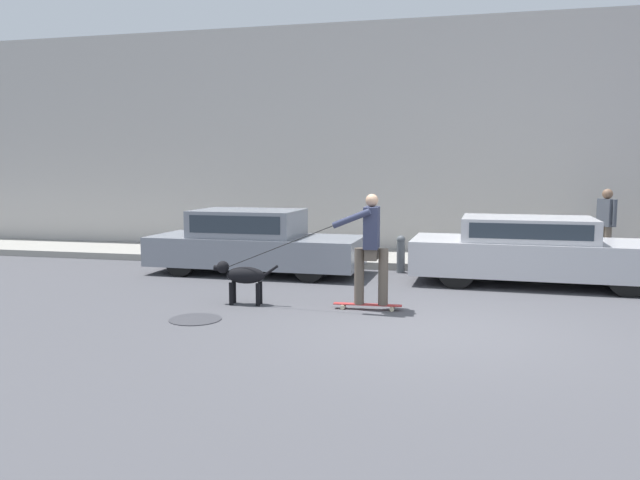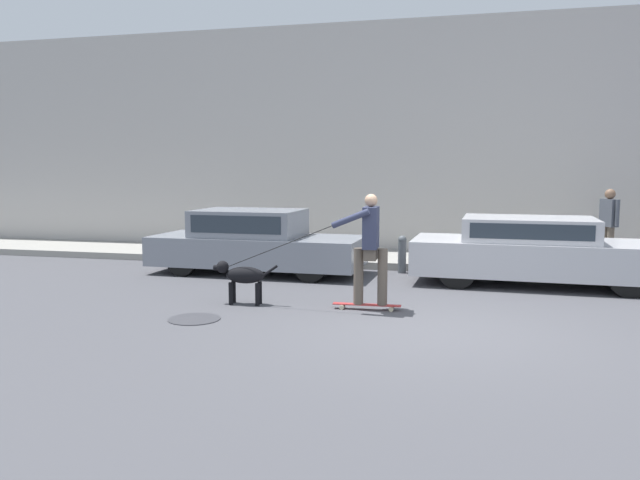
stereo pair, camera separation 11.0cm
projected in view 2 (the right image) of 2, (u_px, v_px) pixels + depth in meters
The scene contains 10 objects.
ground_plane at pixel (433, 329), 8.41m from camera, with size 36.00×36.00×0.00m, color #47474C.
back_wall at pixel (456, 140), 14.95m from camera, with size 32.00×0.30×5.72m.
sidewalk_curb at pixel (451, 262), 14.05m from camera, with size 30.00×2.18×0.15m.
parked_car_0 at pixel (255, 243), 12.91m from camera, with size 4.38×1.76×1.32m.
parked_car_1 at pixel (536, 252), 11.57m from camera, with size 4.63×1.90×1.26m.
dog at pixel (242, 276), 9.94m from camera, with size 1.06×0.31×0.69m.
skateboarder at pixel (370, 244), 9.47m from camera, with size 2.86×0.62×1.78m.
pedestrian_with_bag at pixel (608, 222), 13.13m from camera, with size 0.40×0.59×1.59m.
manhole_cover at pixel (194, 319), 8.97m from camera, with size 0.75×0.75×0.01m.
fire_hydrant at pixel (402, 253), 12.95m from camera, with size 0.18×0.18×0.78m.
Camera 2 is at (0.52, -8.35, 2.15)m, focal length 35.00 mm.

